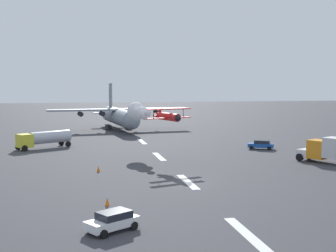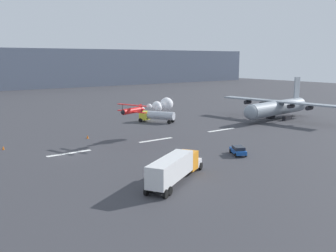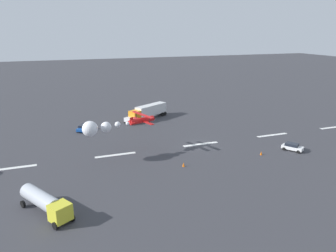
{
  "view_description": "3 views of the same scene",
  "coord_description": "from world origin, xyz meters",
  "px_view_note": "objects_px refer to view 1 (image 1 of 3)",
  "views": [
    {
      "loc": [
        -50.02,
        12.22,
        11.13
      ],
      "look_at": [
        12.8,
        -0.27,
        5.18
      ],
      "focal_mm": 49.41,
      "sensor_mm": 36.0,
      "label": 1
    },
    {
      "loc": [
        -24.82,
        -62.09,
        16.22
      ],
      "look_at": [
        21.46,
        0.0,
        2.55
      ],
      "focal_mm": 40.86,
      "sensor_mm": 36.0,
      "label": 2
    },
    {
      "loc": [
        28.52,
        58.73,
        23.57
      ],
      "look_at": [
        7.31,
        -0.4,
        4.71
      ],
      "focal_mm": 34.33,
      "sensor_mm": 36.0,
      "label": 3
    }
  ],
  "objects_px": {
    "fuel_tanker_truck": "(44,138)",
    "traffic_cone_near": "(107,202)",
    "airport_staff_sedan": "(113,221)",
    "stunt_biplane_red": "(144,113)",
    "followme_car_yellow": "(261,144)",
    "cargo_transport_plane": "(120,116)",
    "traffic_cone_far": "(98,169)"
  },
  "relations": [
    {
      "from": "fuel_tanker_truck",
      "to": "traffic_cone_near",
      "type": "relative_size",
      "value": 12.36
    },
    {
      "from": "fuel_tanker_truck",
      "to": "airport_staff_sedan",
      "type": "distance_m",
      "value": 47.66
    },
    {
      "from": "stunt_biplane_red",
      "to": "airport_staff_sedan",
      "type": "xyz_separation_m",
      "value": [
        -36.15,
        7.66,
        -5.81
      ]
    },
    {
      "from": "followme_car_yellow",
      "to": "fuel_tanker_truck",
      "type": "bearing_deg",
      "value": 77.12
    },
    {
      "from": "stunt_biplane_red",
      "to": "traffic_cone_near",
      "type": "distance_m",
      "value": 30.4
    },
    {
      "from": "stunt_biplane_red",
      "to": "fuel_tanker_truck",
      "type": "bearing_deg",
      "value": 55.62
    },
    {
      "from": "cargo_transport_plane",
      "to": "followme_car_yellow",
      "type": "bearing_deg",
      "value": -150.47
    },
    {
      "from": "followme_car_yellow",
      "to": "airport_staff_sedan",
      "type": "relative_size",
      "value": 1.04
    },
    {
      "from": "cargo_transport_plane",
      "to": "stunt_biplane_red",
      "type": "relative_size",
      "value": 2.22
    },
    {
      "from": "cargo_transport_plane",
      "to": "stunt_biplane_red",
      "type": "xyz_separation_m",
      "value": [
        -38.57,
        -0.06,
        3.28
      ]
    },
    {
      "from": "followme_car_yellow",
      "to": "traffic_cone_near",
      "type": "relative_size",
      "value": 6.06
    },
    {
      "from": "fuel_tanker_truck",
      "to": "followme_car_yellow",
      "type": "height_order",
      "value": "fuel_tanker_truck"
    },
    {
      "from": "fuel_tanker_truck",
      "to": "traffic_cone_near",
      "type": "xyz_separation_m",
      "value": [
        -39.57,
        -8.21,
        -1.37
      ]
    },
    {
      "from": "followme_car_yellow",
      "to": "traffic_cone_far",
      "type": "xyz_separation_m",
      "value": [
        -14.84,
        27.95,
        -0.44
      ]
    },
    {
      "from": "fuel_tanker_truck",
      "to": "followme_car_yellow",
      "type": "xyz_separation_m",
      "value": [
        -8.27,
        -36.14,
        -0.93
      ]
    },
    {
      "from": "cargo_transport_plane",
      "to": "airport_staff_sedan",
      "type": "height_order",
      "value": "cargo_transport_plane"
    },
    {
      "from": "followme_car_yellow",
      "to": "airport_staff_sedan",
      "type": "bearing_deg",
      "value": 144.09
    },
    {
      "from": "traffic_cone_far",
      "to": "cargo_transport_plane",
      "type": "bearing_deg",
      "value": -8.43
    },
    {
      "from": "cargo_transport_plane",
      "to": "fuel_tanker_truck",
      "type": "xyz_separation_m",
      "value": [
        -27.77,
        15.73,
        -1.6
      ]
    },
    {
      "from": "fuel_tanker_truck",
      "to": "traffic_cone_far",
      "type": "height_order",
      "value": "fuel_tanker_truck"
    },
    {
      "from": "stunt_biplane_red",
      "to": "followme_car_yellow",
      "type": "xyz_separation_m",
      "value": [
        2.54,
        -20.35,
        -5.81
      ]
    },
    {
      "from": "traffic_cone_near",
      "to": "fuel_tanker_truck",
      "type": "bearing_deg",
      "value": 11.72
    },
    {
      "from": "cargo_transport_plane",
      "to": "airport_staff_sedan",
      "type": "relative_size",
      "value": 7.69
    },
    {
      "from": "stunt_biplane_red",
      "to": "traffic_cone_far",
      "type": "distance_m",
      "value": 15.75
    },
    {
      "from": "fuel_tanker_truck",
      "to": "cargo_transport_plane",
      "type": "bearing_deg",
      "value": -29.53
    },
    {
      "from": "cargo_transport_plane",
      "to": "followme_car_yellow",
      "type": "distance_m",
      "value": 41.49
    },
    {
      "from": "followme_car_yellow",
      "to": "airport_staff_sedan",
      "type": "xyz_separation_m",
      "value": [
        -38.69,
        28.01,
        -0.0
      ]
    },
    {
      "from": "fuel_tanker_truck",
      "to": "stunt_biplane_red",
      "type": "bearing_deg",
      "value": -124.38
    },
    {
      "from": "stunt_biplane_red",
      "to": "followme_car_yellow",
      "type": "height_order",
      "value": "stunt_biplane_red"
    },
    {
      "from": "followme_car_yellow",
      "to": "traffic_cone_far",
      "type": "relative_size",
      "value": 6.06
    },
    {
      "from": "traffic_cone_near",
      "to": "traffic_cone_far",
      "type": "height_order",
      "value": "same"
    },
    {
      "from": "traffic_cone_near",
      "to": "traffic_cone_far",
      "type": "distance_m",
      "value": 16.46
    }
  ]
}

